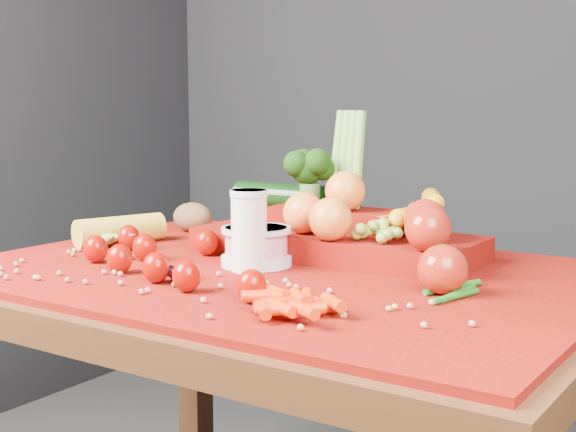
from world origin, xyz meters
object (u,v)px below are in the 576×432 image
Objects in this scene: table at (282,330)px; produce_mound at (346,225)px; milk_glass at (249,227)px; yogurt_bowl at (256,245)px.

table is 1.81× the size of produce_mound.
table is 0.19m from milk_glass.
yogurt_bowl is (-0.02, 0.04, -0.04)m from milk_glass.
milk_glass is 0.06m from yogurt_bowl.
produce_mound reaches higher than milk_glass.
milk_glass is 0.22× the size of produce_mound.
table is 8.93× the size of yogurt_bowl.
yogurt_bowl is 0.20× the size of produce_mound.
yogurt_bowl is 0.18m from produce_mound.
yogurt_bowl is at bearing -179.28° from table.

